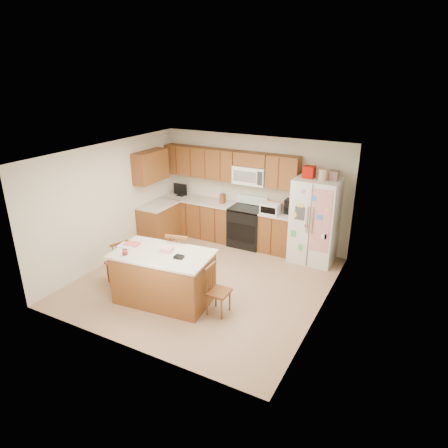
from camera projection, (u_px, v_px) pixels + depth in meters
The scene contains 9 objects.
ground at pixel (205, 280), 7.79m from camera, with size 4.50×4.50×0.00m, color #A57B58.
room_shell at pixel (204, 211), 7.27m from camera, with size 4.60×4.60×2.52m.
cabinetry at pixel (207, 203), 9.36m from camera, with size 3.36×1.56×2.15m.
stove at pixel (247, 226), 9.21m from camera, with size 0.76×0.65×1.13m.
refrigerator at pixel (315, 220), 8.31m from camera, with size 0.90×0.79×2.04m.
island at pixel (164, 277), 6.98m from camera, with size 1.79×1.17×1.02m.
windsor_chair_left at pixel (118, 263), 7.57m from camera, with size 0.48×0.49×0.90m.
windsor_chair_back at pixel (181, 260), 7.51m from camera, with size 0.54×0.53×1.06m.
windsor_chair_right at pixel (217, 291), 6.64m from camera, with size 0.36×0.38×0.86m.
Camera 1 is at (3.54, -5.88, 3.87)m, focal length 32.00 mm.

